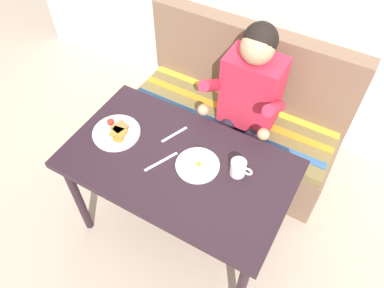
% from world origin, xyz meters
% --- Properties ---
extents(ground_plane, '(8.00, 8.00, 0.00)m').
position_xyz_m(ground_plane, '(0.00, 0.00, 0.00)').
color(ground_plane, '#B29F8C').
extents(table, '(1.20, 0.70, 0.73)m').
position_xyz_m(table, '(0.00, 0.00, 0.65)').
color(table, black).
rests_on(table, ground).
extents(couch, '(1.44, 0.56, 1.00)m').
position_xyz_m(couch, '(0.00, 0.76, 0.33)').
color(couch, brown).
rests_on(couch, ground).
extents(person, '(0.45, 0.61, 1.21)m').
position_xyz_m(person, '(0.12, 0.59, 0.74)').
color(person, red).
rests_on(person, ground).
extents(plate_breakfast, '(0.26, 0.26, 0.05)m').
position_xyz_m(plate_breakfast, '(-0.39, -0.00, 0.74)').
color(plate_breakfast, white).
rests_on(plate_breakfast, table).
extents(plate_eggs, '(0.23, 0.23, 0.04)m').
position_xyz_m(plate_eggs, '(0.10, 0.03, 0.74)').
color(plate_eggs, white).
rests_on(plate_eggs, table).
extents(coffee_mug, '(0.12, 0.08, 0.09)m').
position_xyz_m(coffee_mug, '(0.30, 0.09, 0.78)').
color(coffee_mug, white).
rests_on(coffee_mug, table).
extents(fork, '(0.08, 0.16, 0.00)m').
position_xyz_m(fork, '(-0.11, 0.15, 0.73)').
color(fork, silver).
rests_on(fork, table).
extents(knife, '(0.10, 0.19, 0.00)m').
position_xyz_m(knife, '(-0.08, -0.04, 0.73)').
color(knife, silver).
rests_on(knife, table).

